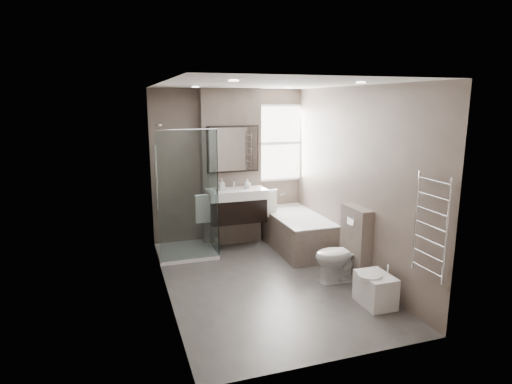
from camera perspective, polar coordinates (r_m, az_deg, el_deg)
name	(u,v)px	position (r m, az deg, el deg)	size (l,w,h in m)	color
room	(266,188)	(5.52, 1.39, 0.57)	(2.70, 3.90, 2.70)	#484542
vanity_pier	(231,168)	(7.19, -3.40, 3.25)	(1.00, 0.25, 2.60)	#685B52
vanity	(237,205)	(6.97, -2.59, -1.72)	(0.95, 0.47, 0.66)	black
mirror_cabinet	(233,149)	(6.99, -3.08, 5.73)	(0.86, 0.08, 0.76)	black
towel_left	(203,209)	(6.83, -7.07, -2.26)	(0.24, 0.06, 0.44)	silver
towel_right	(269,204)	(7.12, 1.79, -1.58)	(0.24, 0.06, 0.44)	silver
shower_enclosure	(192,225)	(6.80, -8.51, -4.36)	(0.90, 0.90, 2.00)	white
bathtub	(296,230)	(7.09, 5.41, -5.08)	(0.75, 1.60, 0.57)	#685B52
window	(279,143)	(7.52, 3.05, 6.52)	(0.98, 0.06, 1.33)	white
toilet	(341,256)	(5.93, 11.22, -8.31)	(0.40, 0.70, 0.72)	white
cistern_box	(356,243)	(6.02, 13.15, -6.64)	(0.19, 0.55, 1.00)	#685B52
bidet	(375,289)	(5.42, 15.59, -12.34)	(0.41, 0.47, 0.50)	white
towel_radiator	(431,226)	(4.83, 22.28, -4.23)	(0.03, 0.49, 1.10)	silver
soap_bottle_a	(222,184)	(6.83, -4.57, 1.00)	(0.08, 0.08, 0.19)	white
soap_bottle_b	(247,184)	(6.98, -1.17, 1.14)	(0.12, 0.12, 0.15)	white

